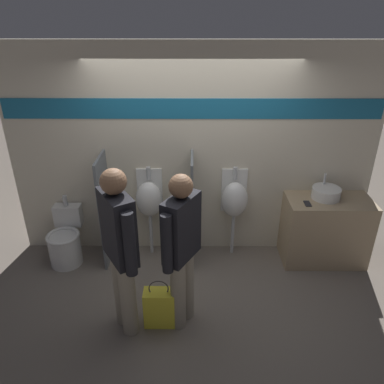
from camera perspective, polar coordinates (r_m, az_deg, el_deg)
The scene contains 13 objects.
ground_plane at distance 4.85m, azimuth -0.01°, elevation -12.09°, with size 16.00×16.00×0.00m, color #70665B.
display_wall at distance 4.69m, azimuth 0.03°, elevation 5.74°, with size 4.56×0.07×2.70m.
sink_counter at distance 5.12m, azimuth 19.59°, elevation -5.52°, with size 1.05×0.54×0.88m.
sink_basin at distance 4.91m, azimuth 19.75°, elevation -0.13°, with size 0.35×0.35×0.28m.
cell_phone at distance 4.72m, azimuth 17.20°, elevation -1.71°, with size 0.07×0.14×0.01m.
divider_near_counter at distance 4.82m, azimuth -13.10°, elevation -2.78°, with size 0.03×0.54×1.44m.
divider_mid at distance 4.69m, azimuth -0.04°, elevation -2.89°, with size 0.03×0.54×1.44m.
urinal_near_counter at distance 4.81m, azimuth -6.53°, elevation -1.08°, with size 0.34×0.27×1.22m.
urinal_far at distance 4.80m, azimuth 6.48°, elevation -1.11°, with size 0.34×0.27×1.22m.
toilet at distance 5.15m, azimuth -18.70°, elevation -7.24°, with size 0.42×0.58×0.84m.
person_in_vest at distance 3.65m, azimuth -1.58°, elevation -8.36°, with size 0.38×0.53×1.70m.
person_with_lanyard at distance 3.61m, azimuth -10.90°, elevation -8.32°, with size 0.41×0.55×1.79m.
shopping_bag at distance 4.08m, azimuth -4.97°, elevation -17.10°, with size 0.32×0.18×0.57m.
Camera 1 is at (0.02, -3.79, 3.03)m, focal length 35.00 mm.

